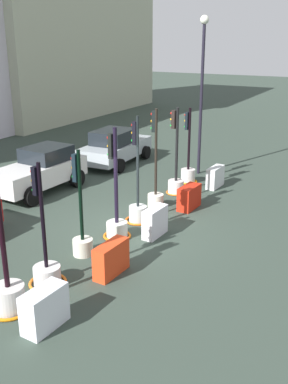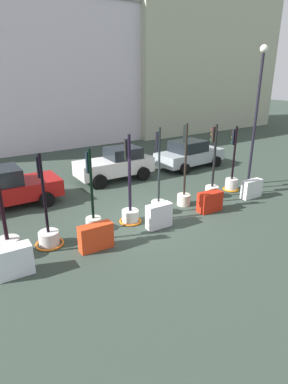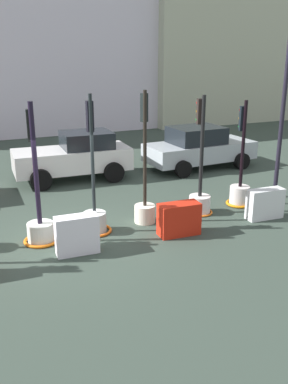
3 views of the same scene
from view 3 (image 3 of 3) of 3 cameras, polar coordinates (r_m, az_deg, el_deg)
ground_plane at (r=10.78m, az=-9.69°, el=-6.10°), size 120.00×120.00×0.00m
traffic_light_3 at (r=10.54m, az=-13.69°, el=-3.71°), size 0.85×0.85×3.35m
traffic_light_4 at (r=10.89m, az=-6.61°, el=-2.68°), size 0.85×0.85×3.46m
traffic_light_5 at (r=11.38m, az=0.11°, el=-0.60°), size 0.56×0.56×3.49m
traffic_light_6 at (r=12.16m, az=7.42°, el=-0.03°), size 0.76×0.76×3.30m
traffic_light_7 at (r=13.07m, az=12.61°, el=0.43°), size 0.78×0.78×3.09m
construction_barrier_2 at (r=9.83m, az=-8.89°, el=-5.65°), size 0.98×0.41×0.90m
construction_barrier_3 at (r=10.74m, az=4.67°, el=-3.61°), size 1.05×0.51×0.82m
construction_barrier_4 at (r=12.19m, az=15.78°, el=-1.52°), size 1.05×0.42×0.83m
car_silver_hatchback at (r=17.01m, az=7.31°, el=5.88°), size 4.38×2.29×1.62m
car_white_van at (r=15.48m, az=-9.14°, el=4.72°), size 4.12×2.17×1.69m
building_main_facade at (r=26.79m, az=-17.36°, el=19.99°), size 16.56×7.35×11.09m
building_corner_block at (r=33.01m, az=13.33°, el=22.02°), size 17.49×8.80×13.60m
street_lamp_post at (r=13.48m, az=18.57°, el=16.19°), size 0.36×0.36×6.55m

